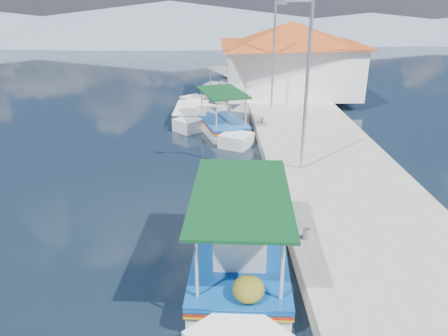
{
  "coord_description": "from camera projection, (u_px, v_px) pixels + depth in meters",
  "views": [
    {
      "loc": [
        1.38,
        -13.11,
        6.67
      ],
      "look_at": [
        1.68,
        0.12,
        1.3
      ],
      "focal_mm": 35.28,
      "sensor_mm": 36.0,
      "label": 1
    }
  ],
  "objects": [
    {
      "name": "ground",
      "position": [
        174.0,
        206.0,
        14.63
      ],
      "size": [
        160.0,
        160.0,
        0.0
      ],
      "primitive_type": "plane",
      "color": "black",
      "rests_on": "ground"
    },
    {
      "name": "quay",
      "position": [
        313.0,
        140.0,
        20.22
      ],
      "size": [
        5.0,
        44.0,
        0.5
      ],
      "primitive_type": "cube",
      "color": "#B0AEA5",
      "rests_on": "ground"
    },
    {
      "name": "bollards",
      "position": [
        269.0,
        137.0,
        19.33
      ],
      "size": [
        0.2,
        17.2,
        0.3
      ],
      "color": "#A5A8AD",
      "rests_on": "quay"
    },
    {
      "name": "main_caique",
      "position": [
        239.0,
        257.0,
        10.96
      ],
      "size": [
        2.59,
        7.74,
        2.56
      ],
      "rotation": [
        0.0,
        0.0,
        0.07
      ],
      "color": "white",
      "rests_on": "ground"
    },
    {
      "name": "caique_green_canopy",
      "position": [
        223.0,
        126.0,
        22.06
      ],
      "size": [
        2.9,
        6.0,
        2.32
      ],
      "rotation": [
        0.0,
        0.0,
        -0.26
      ],
      "color": "white",
      "rests_on": "ground"
    },
    {
      "name": "caique_blue_hull",
      "position": [
        192.0,
        114.0,
        24.28
      ],
      "size": [
        1.86,
        5.93,
        1.05
      ],
      "rotation": [
        0.0,
        0.0,
        0.03
      ],
      "color": "white",
      "rests_on": "ground"
    },
    {
      "name": "caique_far",
      "position": [
        230.0,
        95.0,
        28.18
      ],
      "size": [
        3.36,
        5.96,
        2.24
      ],
      "rotation": [
        0.0,
        0.0,
        -0.37
      ],
      "color": "white",
      "rests_on": "ground"
    },
    {
      "name": "harbor_building",
      "position": [
        290.0,
        57.0,
        27.61
      ],
      "size": [
        10.49,
        10.49,
        4.4
      ],
      "color": "white",
      "rests_on": "quay"
    },
    {
      "name": "lamp_post_near",
      "position": [
        305.0,
        78.0,
        15.13
      ],
      "size": [
        1.21,
        0.14,
        6.0
      ],
      "color": "#A5A8AD",
      "rests_on": "quay"
    },
    {
      "name": "lamp_post_far",
      "position": [
        272.0,
        47.0,
        23.47
      ],
      "size": [
        1.21,
        0.14,
        6.0
      ],
      "color": "#A5A8AD",
      "rests_on": "quay"
    },
    {
      "name": "mountain_ridge",
      "position": [
        248.0,
        23.0,
        65.88
      ],
      "size": [
        171.4,
        96.0,
        5.5
      ],
      "color": "slate",
      "rests_on": "ground"
    }
  ]
}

